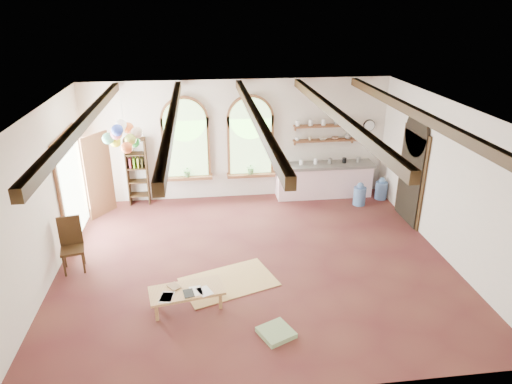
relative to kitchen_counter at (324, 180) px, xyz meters
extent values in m
plane|color=brown|center=(-2.30, -3.20, -0.48)|extent=(8.00, 8.00, 0.00)
cube|color=brown|center=(-3.70, 0.24, 0.97)|extent=(1.24, 0.08, 1.64)
cylinder|color=brown|center=(-3.70, 0.24, 1.72)|extent=(1.24, 0.08, 1.24)
cube|color=#83AC67|center=(-3.70, 0.20, 0.97)|extent=(1.10, 0.04, 1.50)
cube|color=brown|center=(-3.70, 0.15, 0.18)|extent=(1.30, 0.28, 0.08)
cube|color=brown|center=(-2.00, 0.24, 0.97)|extent=(1.24, 0.08, 1.64)
cylinder|color=brown|center=(-2.00, 0.24, 1.72)|extent=(1.24, 0.08, 1.24)
cube|color=#83AC67|center=(-2.00, 0.20, 0.97)|extent=(1.10, 0.04, 1.50)
cube|color=brown|center=(-2.00, 0.15, 0.18)|extent=(1.30, 0.28, 0.08)
cube|color=brown|center=(-6.25, -1.40, 0.67)|extent=(0.10, 1.90, 2.50)
cube|color=black|center=(1.65, -1.70, 0.62)|extent=(0.10, 1.30, 2.40)
cube|color=silver|center=(0.00, 0.00, -0.05)|extent=(2.60, 0.55, 0.86)
cube|color=slate|center=(0.00, 0.00, 0.42)|extent=(2.68, 0.62, 0.08)
cube|color=brown|center=(0.00, 0.18, 1.07)|extent=(1.70, 0.24, 0.04)
cube|color=brown|center=(0.00, 0.18, 1.47)|extent=(1.70, 0.24, 0.04)
cylinder|color=black|center=(1.25, 0.25, 1.42)|extent=(0.32, 0.04, 0.32)
cube|color=#352410|center=(-5.25, 0.12, 0.42)|extent=(0.03, 0.32, 1.80)
cube|color=#352410|center=(-4.75, 0.12, 0.42)|extent=(0.03, 0.32, 1.80)
cube|color=tan|center=(-3.68, -4.58, -0.13)|extent=(1.37, 0.81, 0.05)
cube|color=tan|center=(-4.19, -4.89, -0.31)|extent=(0.06, 0.06, 0.32)
cube|color=tan|center=(-3.10, -4.69, -0.31)|extent=(0.06, 0.06, 0.32)
cube|color=tan|center=(-4.26, -4.47, -0.31)|extent=(0.06, 0.06, 0.32)
cube|color=tan|center=(-3.17, -4.27, -0.31)|extent=(0.06, 0.06, 0.32)
cube|color=#352410|center=(-5.95, -3.08, -0.01)|extent=(0.53, 0.53, 0.05)
cube|color=#352410|center=(-5.99, -2.89, 0.31)|extent=(0.44, 0.13, 0.65)
cube|color=tan|center=(-2.90, -3.90, -0.47)|extent=(2.00, 1.59, 0.02)
cube|color=gray|center=(-2.24, -5.50, -0.43)|extent=(0.67, 0.67, 0.09)
cylinder|color=#547AB5|center=(0.80, -0.70, -0.23)|extent=(0.33, 0.33, 0.49)
sphere|color=#547AB5|center=(0.80, -0.70, 0.07)|extent=(0.17, 0.17, 0.17)
cylinder|color=#547AB5|center=(1.52, -0.39, -0.24)|extent=(0.32, 0.32, 0.48)
sphere|color=#547AB5|center=(1.52, -0.39, 0.06)|extent=(0.17, 0.17, 0.17)
cylinder|color=silver|center=(-4.94, -1.53, 2.30)|extent=(0.01, 0.01, 0.85)
sphere|color=green|center=(-4.76, -1.47, 1.69)|extent=(0.25, 0.25, 0.25)
sphere|color=#C35E41|center=(-4.77, -1.31, 1.81)|extent=(0.25, 0.25, 0.25)
sphere|color=orange|center=(-4.91, -1.17, 1.93)|extent=(0.25, 0.25, 0.25)
sphere|color=white|center=(-5.02, -1.36, 2.05)|extent=(0.25, 0.25, 0.25)
sphere|color=gold|center=(-5.17, -1.40, 1.69)|extent=(0.25, 0.25, 0.25)
sphere|color=#56CA98|center=(-5.29, -1.55, 1.81)|extent=(0.25, 0.25, 0.25)
sphere|color=#CF617A|center=(-5.09, -1.64, 1.93)|extent=(0.25, 0.25, 0.25)
sphere|color=blue|center=(-5.04, -1.79, 2.05)|extent=(0.25, 0.25, 0.25)
sphere|color=orange|center=(-4.87, -1.88, 1.69)|extent=(0.25, 0.25, 0.25)
sphere|color=#B7D74B|center=(-4.80, -1.67, 1.81)|extent=(0.25, 0.25, 0.25)
sphere|color=beige|center=(-4.67, -1.59, 1.93)|extent=(0.25, 0.25, 0.25)
imported|color=olive|center=(-3.97, -4.52, -0.10)|extent=(0.28, 0.30, 0.02)
cube|color=black|center=(-3.64, -4.71, -0.10)|extent=(0.22, 0.28, 0.01)
imported|color=#598C4C|center=(-3.70, 0.12, 0.37)|extent=(0.27, 0.23, 0.30)
imported|color=#598C4C|center=(-2.00, 0.12, 0.37)|extent=(0.27, 0.23, 0.30)
imported|color=white|center=(-0.75, 0.18, 1.14)|extent=(0.12, 0.10, 0.10)
imported|color=beige|center=(-0.40, 0.18, 1.14)|extent=(0.10, 0.10, 0.09)
imported|color=beige|center=(-0.05, 0.18, 1.12)|extent=(0.22, 0.22, 0.05)
imported|color=#8C664C|center=(0.30, 0.18, 1.12)|extent=(0.20, 0.20, 0.06)
imported|color=slate|center=(0.65, 0.18, 1.19)|extent=(0.18, 0.18, 0.19)
camera|label=1|loc=(-3.30, -11.36, 4.58)|focal=32.00mm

